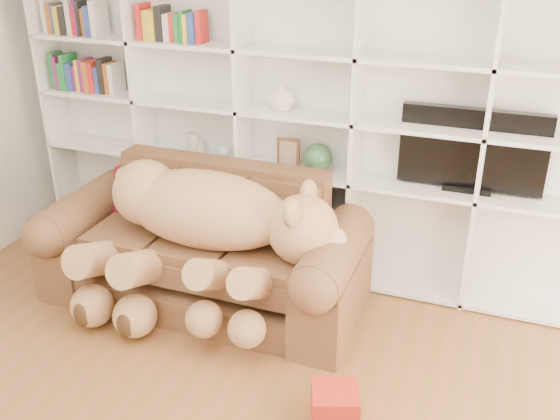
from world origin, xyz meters
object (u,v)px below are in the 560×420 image
at_px(sofa, 205,254).
at_px(gift_box, 335,406).
at_px(tv, 472,151).
at_px(teddy_bear, 202,228).

relative_size(sofa, gift_box, 8.84).
relative_size(sofa, tv, 2.34).
bearing_deg(sofa, teddy_bear, -65.90).
distance_m(sofa, gift_box, 1.57).
bearing_deg(sofa, tv, 21.97).
height_order(teddy_bear, gift_box, teddy_bear).
xyz_separation_m(sofa, gift_box, (1.26, -0.90, -0.26)).
bearing_deg(gift_box, sofa, 144.27).
bearing_deg(gift_box, teddy_bear, 148.76).
distance_m(teddy_bear, tv, 1.93).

